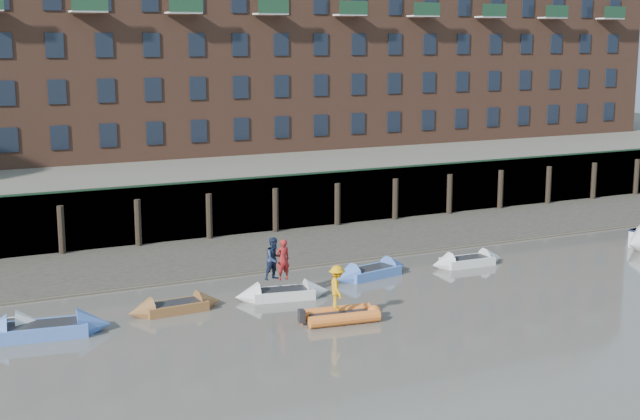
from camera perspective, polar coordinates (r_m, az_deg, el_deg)
ground at (r=32.07m, az=9.79°, el=-9.27°), size 220.00×220.00×0.00m
foreshore at (r=47.12m, az=-3.24°, el=-2.59°), size 110.00×8.00×0.50m
mud_band at (r=44.11m, az=-1.49°, el=-3.51°), size 110.00×1.60×0.10m
river_wall at (r=50.76m, az=-5.22°, el=0.20°), size 110.00×1.23×3.30m
bank_terrace at (r=63.47m, az=-9.72°, el=2.24°), size 110.00×28.00×3.20m
apartment_terrace at (r=63.76m, az=-10.31°, el=12.39°), size 80.60×15.56×20.98m
rowboat_1 at (r=35.20m, az=-17.31°, el=-7.34°), size 5.16×2.16×1.45m
rowboat_2 at (r=37.05m, az=-9.25°, el=-6.14°), size 4.02×1.35×1.15m
rowboat_3 at (r=38.43m, az=-2.42°, el=-5.37°), size 4.28×1.96×1.20m
rowboat_4 at (r=41.89m, az=3.28°, el=-3.99°), size 4.50×2.11×1.26m
rowboat_6 at (r=44.50m, az=9.41°, el=-3.26°), size 4.04×1.30×1.16m
rib_tender at (r=35.45m, az=1.50°, el=-6.73°), size 3.23×1.86×0.55m
person_rower_a at (r=38.14m, az=-2.39°, el=-3.19°), size 0.68×0.47×1.78m
person_rower_b at (r=38.15m, az=-2.94°, el=-3.13°), size 1.02×0.87×1.85m
person_rib_crew at (r=35.03m, az=1.10°, el=-4.97°), size 0.96×1.28×1.76m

